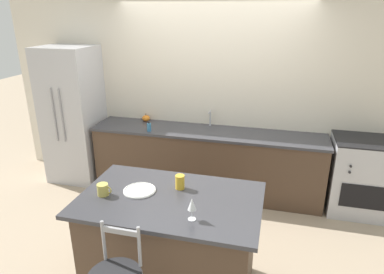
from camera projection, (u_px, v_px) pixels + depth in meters
name	position (u px, v px, depth m)	size (l,w,h in m)	color
ground_plane	(200.00, 203.00, 4.53)	(18.00, 18.00, 0.00)	tan
wall_back	(212.00, 91.00, 4.66)	(6.00, 0.07, 2.70)	beige
back_counter	(206.00, 161.00, 4.70)	(3.10, 0.65, 0.89)	#4C3828
sink_faucet	(210.00, 116.00, 4.67)	(0.02, 0.13, 0.22)	#ADAFB5
kitchen_island	(171.00, 244.00, 3.00)	(1.51, 0.95, 0.93)	#4C3828
refrigerator	(74.00, 115.00, 4.93)	(0.72, 0.70, 1.94)	#BCBCC1
oven_range	(361.00, 176.00, 4.21)	(0.74, 0.64, 0.95)	#B7B7BC
dinner_plate	(140.00, 190.00, 2.94)	(0.28, 0.28, 0.02)	white
wine_glass	(192.00, 205.00, 2.50)	(0.06, 0.06, 0.18)	white
coffee_mug	(103.00, 190.00, 2.86)	(0.13, 0.09, 0.10)	#C1B251
tumbler_cup	(180.00, 182.00, 2.96)	(0.08, 0.08, 0.13)	gold
pumpkin_decoration	(146.00, 118.00, 4.91)	(0.11, 0.11, 0.11)	orange
soap_bottle	(149.00, 127.00, 4.50)	(0.06, 0.06, 0.13)	teal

